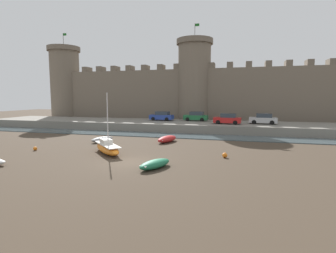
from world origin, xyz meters
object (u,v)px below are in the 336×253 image
object	(u,v)px
sailboat_near_channel_right	(107,148)
car_quay_west	(196,116)
rowboat_foreground_right	(155,164)
mooring_buoy_off_centre	(225,155)
rowboat_midflat_right	(102,139)
rowboat_midflat_left	(167,139)
mooring_buoy_near_shore	(35,149)
car_quay_centre_east	(263,119)
car_quay_east	(228,119)
car_quay_centre_west	(162,116)

from	to	relation	value
sailboat_near_channel_right	car_quay_west	world-z (taller)	sailboat_near_channel_right
rowboat_foreground_right	mooring_buoy_off_centre	size ratio (longest dim) A/B	7.38
rowboat_midflat_right	rowboat_midflat_left	world-z (taller)	rowboat_midflat_left
mooring_buoy_off_centre	mooring_buoy_near_shore	xyz separation A→B (m)	(-18.98, -1.75, -0.03)
car_quay_centre_east	car_quay_east	distance (m)	5.49
rowboat_midflat_left	car_quay_east	world-z (taller)	car_quay_east
sailboat_near_channel_right	car_quay_centre_west	bearing A→B (deg)	92.25
rowboat_midflat_left	mooring_buoy_off_centre	size ratio (longest dim) A/B	8.42
rowboat_foreground_right	car_quay_centre_east	xyz separation A→B (m)	(9.78, 23.79, 1.77)
rowboat_midflat_right	mooring_buoy_near_shore	size ratio (longest dim) A/B	8.35
rowboat_midflat_right	rowboat_foreground_right	world-z (taller)	rowboat_foreground_right
rowboat_foreground_right	car_quay_centre_east	world-z (taller)	car_quay_centre_east
rowboat_midflat_right	car_quay_east	distance (m)	19.24
rowboat_foreground_right	car_quay_east	world-z (taller)	car_quay_east
rowboat_midflat_left	car_quay_centre_west	bearing A→B (deg)	109.01
sailboat_near_channel_right	mooring_buoy_near_shore	xyz separation A→B (m)	(-7.84, -0.68, -0.36)
rowboat_midflat_right	car_quay_centre_west	world-z (taller)	car_quay_centre_west
mooring_buoy_near_shore	car_quay_centre_west	xyz separation A→B (m)	(7.00, 22.21, 1.92)
car_quay_centre_west	car_quay_east	size ratio (longest dim) A/B	1.00
mooring_buoy_near_shore	car_quay_west	bearing A→B (deg)	60.67
rowboat_midflat_right	rowboat_foreground_right	bearing A→B (deg)	-44.44
rowboat_midflat_right	rowboat_midflat_left	distance (m)	7.93
mooring_buoy_off_centre	mooring_buoy_near_shore	world-z (taller)	mooring_buoy_off_centre
car_quay_west	mooring_buoy_off_centre	bearing A→B (deg)	-74.19
sailboat_near_channel_right	mooring_buoy_off_centre	xyz separation A→B (m)	(11.14, 1.07, -0.33)
rowboat_midflat_right	car_quay_centre_east	xyz separation A→B (m)	(19.67, 14.09, 1.78)
rowboat_foreground_right	car_quay_centre_west	world-z (taller)	car_quay_centre_west
mooring_buoy_near_shore	car_quay_centre_east	distance (m)	31.45
car_quay_centre_east	rowboat_midflat_left	bearing A→B (deg)	-134.50
sailboat_near_channel_right	car_quay_west	xyz separation A→B (m)	(5.11, 22.37, 1.57)
car_quay_centre_east	car_quay_east	world-z (taller)	same
sailboat_near_channel_right	mooring_buoy_off_centre	bearing A→B (deg)	5.50
sailboat_near_channel_right	car_quay_west	distance (m)	23.00
rowboat_midflat_left	car_quay_centre_east	distance (m)	17.18
car_quay_centre_west	car_quay_west	bearing A→B (deg)	8.02
mooring_buoy_off_centre	car_quay_centre_west	world-z (taller)	car_quay_centre_west
rowboat_midflat_right	mooring_buoy_near_shore	bearing A→B (deg)	-122.38
mooring_buoy_near_shore	rowboat_midflat_left	bearing A→B (deg)	35.28
rowboat_foreground_right	mooring_buoy_off_centre	xyz separation A→B (m)	(5.01, 5.01, -0.12)
sailboat_near_channel_right	car_quay_centre_west	size ratio (longest dim) A/B	1.39
rowboat_midflat_left	mooring_buoy_off_centre	xyz separation A→B (m)	(7.20, -6.58, -0.18)
rowboat_midflat_left	sailboat_near_channel_right	distance (m)	8.61
mooring_buoy_off_centre	rowboat_midflat_right	bearing A→B (deg)	162.54
rowboat_midflat_right	mooring_buoy_off_centre	distance (m)	15.62
rowboat_midflat_right	sailboat_near_channel_right	xyz separation A→B (m)	(3.76, -5.76, 0.21)
rowboat_foreground_right	rowboat_midflat_left	xyz separation A→B (m)	(-2.19, 11.60, 0.06)
rowboat_midflat_left	sailboat_near_channel_right	world-z (taller)	sailboat_near_channel_right
mooring_buoy_off_centre	rowboat_midflat_left	bearing A→B (deg)	137.57
rowboat_foreground_right	mooring_buoy_off_centre	world-z (taller)	rowboat_foreground_right
rowboat_midflat_right	sailboat_near_channel_right	size ratio (longest dim) A/B	0.56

